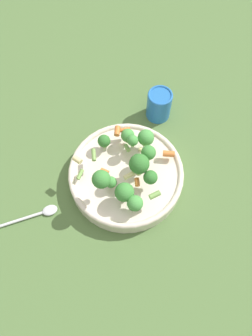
% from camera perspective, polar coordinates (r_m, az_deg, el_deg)
% --- Properties ---
extents(ground_plane, '(3.00, 3.00, 0.00)m').
position_cam_1_polar(ground_plane, '(0.82, -0.00, -1.95)').
color(ground_plane, '#4C6B38').
extents(bowl, '(0.28, 0.28, 0.05)m').
position_cam_1_polar(bowl, '(0.79, -0.00, -1.21)').
color(bowl, beige).
rests_on(bowl, ground_plane).
extents(pasta_salad, '(0.24, 0.22, 0.09)m').
position_cam_1_polar(pasta_salad, '(0.73, 0.72, 0.34)').
color(pasta_salad, '#8CB766').
rests_on(pasta_salad, bowl).
extents(cup, '(0.06, 0.06, 0.08)m').
position_cam_1_polar(cup, '(0.89, 5.77, 10.95)').
color(cup, '#2366B2').
rests_on(cup, ground_plane).
extents(spoon, '(0.16, 0.08, 0.01)m').
position_cam_1_polar(spoon, '(0.81, -15.49, -7.87)').
color(spoon, silver).
rests_on(spoon, ground_plane).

